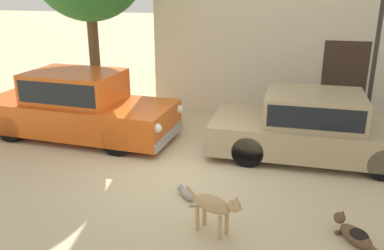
# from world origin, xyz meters

# --- Properties ---
(ground_plane) EXTENTS (80.00, 80.00, 0.00)m
(ground_plane) POSITION_xyz_m (0.00, 0.00, 0.00)
(ground_plane) COLOR #CCB78E
(parked_sedan_nearest) EXTENTS (4.71, 2.02, 1.55)m
(parked_sedan_nearest) POSITION_xyz_m (-2.73, 1.31, 0.76)
(parked_sedan_nearest) COLOR #D15619
(parked_sedan_nearest) RESTS_ON ground_plane
(parked_sedan_second) EXTENTS (4.35, 1.81, 1.38)m
(parked_sedan_second) POSITION_xyz_m (2.58, 1.35, 0.68)
(parked_sedan_second) COLOR tan
(parked_sedan_second) RESTS_ON ground_plane
(stray_dog_spotted) EXTENTS (0.61, 0.83, 0.32)m
(stray_dog_spotted) POSITION_xyz_m (3.09, -1.64, 0.13)
(stray_dog_spotted) COLOR brown
(stray_dog_spotted) RESTS_ON ground_plane
(stray_dog_tan) EXTENTS (0.95, 0.50, 0.70)m
(stray_dog_tan) POSITION_xyz_m (1.14, -1.90, 0.45)
(stray_dog_tan) COLOR tan
(stray_dog_tan) RESTS_ON ground_plane
(stray_cat) EXTENTS (0.53, 0.50, 0.17)m
(stray_cat) POSITION_xyz_m (0.48, -0.99, 0.08)
(stray_cat) COLOR gray
(stray_cat) RESTS_ON ground_plane
(street_lamp) EXTENTS (0.22, 0.22, 3.66)m
(street_lamp) POSITION_xyz_m (3.85, 2.97, 2.35)
(street_lamp) COLOR #2D2B28
(street_lamp) RESTS_ON ground_plane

